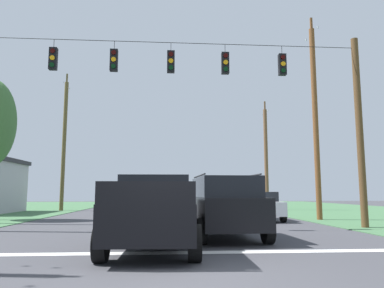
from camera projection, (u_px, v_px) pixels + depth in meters
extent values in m
plane|color=#3D3D42|center=(176.00, 275.00, 6.72)|extent=(120.00, 120.00, 0.00)
cube|color=white|center=(173.00, 253.00, 9.18)|extent=(13.62, 0.45, 0.01)
cube|color=white|center=(170.00, 229.00, 15.11)|extent=(2.50, 0.15, 0.01)
cube|color=white|center=(168.00, 218.00, 21.70)|extent=(2.50, 0.15, 0.01)
cube|color=white|center=(167.00, 212.00, 28.12)|extent=(2.50, 0.15, 0.01)
cube|color=white|center=(166.00, 208.00, 35.59)|extent=(2.50, 0.15, 0.01)
cylinder|color=brown|center=(360.00, 130.00, 16.16)|extent=(0.30, 0.30, 8.34)
cylinder|color=black|center=(169.00, 43.00, 16.04)|extent=(16.59, 0.02, 0.02)
cylinder|color=black|center=(54.00, 44.00, 15.65)|extent=(0.02, 0.02, 0.38)
cube|color=black|center=(53.00, 59.00, 15.57)|extent=(0.32, 0.24, 0.95)
cylinder|color=#310503|center=(53.00, 51.00, 15.47)|extent=(0.20, 0.04, 0.20)
cylinder|color=orange|center=(52.00, 58.00, 15.43)|extent=(0.20, 0.04, 0.20)
cylinder|color=black|center=(52.00, 65.00, 15.39)|extent=(0.20, 0.04, 0.20)
cylinder|color=black|center=(114.00, 45.00, 15.84)|extent=(0.02, 0.02, 0.38)
cube|color=black|center=(114.00, 60.00, 15.75)|extent=(0.32, 0.24, 0.95)
cylinder|color=#310503|center=(114.00, 52.00, 15.65)|extent=(0.20, 0.04, 0.20)
cylinder|color=orange|center=(113.00, 59.00, 15.61)|extent=(0.20, 0.04, 0.20)
cylinder|color=black|center=(113.00, 66.00, 15.57)|extent=(0.20, 0.04, 0.20)
cylinder|color=black|center=(171.00, 47.00, 16.02)|extent=(0.02, 0.02, 0.38)
cube|color=black|center=(171.00, 62.00, 15.93)|extent=(0.32, 0.24, 0.95)
cylinder|color=#310503|center=(171.00, 54.00, 15.83)|extent=(0.20, 0.04, 0.20)
cylinder|color=orange|center=(171.00, 61.00, 15.79)|extent=(0.20, 0.04, 0.20)
cylinder|color=black|center=(171.00, 68.00, 15.75)|extent=(0.20, 0.04, 0.20)
cylinder|color=black|center=(225.00, 49.00, 16.19)|extent=(0.02, 0.02, 0.38)
cube|color=black|center=(225.00, 63.00, 16.10)|extent=(0.32, 0.24, 0.95)
cylinder|color=#310503|center=(226.00, 56.00, 16.00)|extent=(0.20, 0.04, 0.20)
cylinder|color=orange|center=(226.00, 62.00, 15.96)|extent=(0.20, 0.04, 0.20)
cylinder|color=black|center=(226.00, 69.00, 15.92)|extent=(0.20, 0.04, 0.20)
cylinder|color=black|center=(282.00, 50.00, 16.38)|extent=(0.02, 0.02, 0.38)
cube|color=black|center=(282.00, 65.00, 16.29)|extent=(0.32, 0.24, 0.95)
cylinder|color=#310503|center=(283.00, 57.00, 16.19)|extent=(0.20, 0.04, 0.20)
cylinder|color=orange|center=(283.00, 64.00, 16.15)|extent=(0.20, 0.04, 0.20)
cylinder|color=black|center=(283.00, 70.00, 16.11)|extent=(0.20, 0.04, 0.20)
cube|color=black|center=(153.00, 217.00, 9.84)|extent=(2.17, 5.46, 0.85)
cube|color=black|center=(155.00, 188.00, 10.58)|extent=(1.91, 1.96, 0.70)
cube|color=black|center=(109.00, 193.00, 8.55)|extent=(0.17, 2.38, 0.45)
cube|color=black|center=(191.00, 193.00, 8.63)|extent=(0.17, 2.38, 0.45)
cube|color=black|center=(146.00, 193.00, 7.30)|extent=(1.96, 0.16, 0.45)
cylinder|color=black|center=(125.00, 228.00, 11.56)|extent=(0.30, 0.81, 0.80)
cylinder|color=black|center=(189.00, 227.00, 11.65)|extent=(0.30, 0.81, 0.80)
cylinder|color=black|center=(101.00, 244.00, 7.92)|extent=(0.30, 0.81, 0.80)
cylinder|color=black|center=(195.00, 243.00, 8.01)|extent=(0.30, 0.81, 0.80)
cube|color=black|center=(224.00, 211.00, 12.38)|extent=(2.10, 4.86, 0.95)
cube|color=black|center=(225.00, 187.00, 12.34)|extent=(1.90, 3.26, 0.65)
cylinder|color=black|center=(199.00, 176.00, 12.30)|extent=(0.14, 2.72, 0.05)
cylinder|color=black|center=(249.00, 176.00, 12.47)|extent=(0.14, 2.72, 0.05)
cylinder|color=black|center=(190.00, 222.00, 13.82)|extent=(0.28, 0.77, 0.76)
cylinder|color=black|center=(241.00, 222.00, 14.03)|extent=(0.28, 0.77, 0.76)
cylinder|color=black|center=(201.00, 231.00, 10.61)|extent=(0.28, 0.77, 0.76)
cylinder|color=black|center=(268.00, 231.00, 10.81)|extent=(0.28, 0.77, 0.76)
cube|color=silver|center=(259.00, 208.00, 20.03)|extent=(1.87, 4.33, 0.70)
cube|color=black|center=(258.00, 197.00, 20.11)|extent=(1.66, 2.13, 0.50)
cylinder|color=black|center=(283.00, 216.00, 18.63)|extent=(0.23, 0.64, 0.64)
cylinder|color=black|center=(248.00, 216.00, 18.53)|extent=(0.23, 0.64, 0.64)
cylinder|color=black|center=(268.00, 213.00, 21.44)|extent=(0.23, 0.64, 0.64)
cylinder|color=black|center=(238.00, 213.00, 21.34)|extent=(0.23, 0.64, 0.64)
cylinder|color=brown|center=(315.00, 121.00, 20.85)|extent=(0.30, 0.30, 10.90)
cube|color=brown|center=(312.00, 36.00, 21.50)|extent=(0.12, 0.12, 2.17)
cylinder|color=#B2B7BC|center=(306.00, 40.00, 22.38)|extent=(0.08, 0.08, 0.12)
cylinder|color=#B2B7BC|center=(318.00, 27.00, 20.66)|extent=(0.08, 0.08, 0.12)
cylinder|color=brown|center=(266.00, 159.00, 32.32)|extent=(0.32, 0.32, 8.78)
cube|color=brown|center=(265.00, 114.00, 32.84)|extent=(0.12, 0.12, 2.29)
cylinder|color=#B2B7BC|center=(262.00, 115.00, 33.76)|extent=(0.08, 0.08, 0.12)
cylinder|color=#B2B7BC|center=(268.00, 110.00, 31.95)|extent=(0.08, 0.08, 0.12)
cylinder|color=brown|center=(64.00, 145.00, 31.25)|extent=(0.32, 0.32, 10.91)
cube|color=brown|center=(67.00, 87.00, 31.91)|extent=(0.12, 0.12, 2.31)
cylinder|color=#B2B7BC|center=(69.00, 88.00, 32.83)|extent=(0.08, 0.08, 0.12)
cylinder|color=#B2B7BC|center=(64.00, 82.00, 31.01)|extent=(0.08, 0.08, 0.12)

